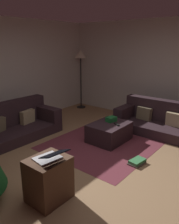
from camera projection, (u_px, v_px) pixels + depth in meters
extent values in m
plane|color=#93704C|center=(97.00, 170.00, 3.77)|extent=(6.40, 6.40, 0.00)
cube|color=beige|center=(173.00, 72.00, 5.73)|extent=(0.12, 6.40, 2.60)
cube|color=#2D1E23|center=(17.00, 133.00, 5.00)|extent=(1.89, 0.87, 0.22)
cube|color=#2D1E23|center=(7.00, 114.00, 5.07)|extent=(1.89, 0.24, 0.54)
cube|color=#2D1E23|center=(46.00, 113.00, 5.53)|extent=(0.24, 0.87, 0.31)
cube|color=tan|center=(28.00, 117.00, 5.27)|extent=(0.38, 0.19, 0.31)
cube|color=#2D1E23|center=(156.00, 128.00, 5.30)|extent=(0.87, 1.82, 0.22)
cube|color=#2D1E23|center=(162.00, 110.00, 5.42)|extent=(0.25, 1.82, 0.51)
cube|color=#2D1E23|center=(126.00, 111.00, 5.69)|extent=(0.86, 0.24, 0.30)
cube|color=tan|center=(174.00, 120.00, 5.08)|extent=(0.16, 0.37, 0.30)
cube|color=brown|center=(144.00, 114.00, 5.52)|extent=(0.19, 0.38, 0.31)
cube|color=#2D1E23|center=(109.00, 132.00, 4.85)|extent=(0.85, 0.67, 0.39)
cube|color=#19662D|center=(111.00, 119.00, 4.90)|extent=(0.24, 0.19, 0.11)
cube|color=black|center=(117.00, 124.00, 4.71)|extent=(0.12, 0.16, 0.02)
cube|color=#4C3323|center=(49.00, 179.00, 2.99)|extent=(0.52, 0.44, 0.60)
cube|color=silver|center=(47.00, 158.00, 2.90)|extent=(0.35, 0.29, 0.02)
cube|color=black|center=(55.00, 154.00, 2.75)|extent=(0.35, 0.27, 0.10)
cube|color=#4C423D|center=(137.00, 163.00, 3.95)|extent=(0.31, 0.24, 0.03)
cube|color=#387A47|center=(137.00, 161.00, 3.95)|extent=(0.32, 0.22, 0.05)
cylinder|color=black|center=(81.00, 107.00, 7.42)|extent=(0.28, 0.28, 0.02)
cylinder|color=black|center=(81.00, 83.00, 7.20)|extent=(0.04, 0.04, 1.56)
cone|color=beige|center=(81.00, 54.00, 6.94)|extent=(0.36, 0.36, 0.24)
cube|color=brown|center=(109.00, 140.00, 4.91)|extent=(2.60, 2.00, 0.01)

